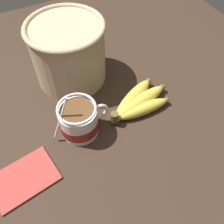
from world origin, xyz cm
name	(u,v)px	position (x,y,z in cm)	size (l,w,h in cm)	color
table	(99,126)	(0.00, 0.00, 1.48)	(125.04, 125.04, 2.96)	#332319
coffee_mug	(80,122)	(-5.11, -0.34, 7.09)	(14.80, 9.38, 13.66)	silver
banana_bunch	(139,102)	(11.67, 0.18, 4.80)	(18.61, 11.34, 4.16)	brown
woven_basket	(68,52)	(-0.09, 18.94, 12.08)	(20.64, 20.64, 17.53)	tan
napkin	(24,178)	(-21.13, -6.36, 3.26)	(15.17, 11.76, 0.60)	#A33833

